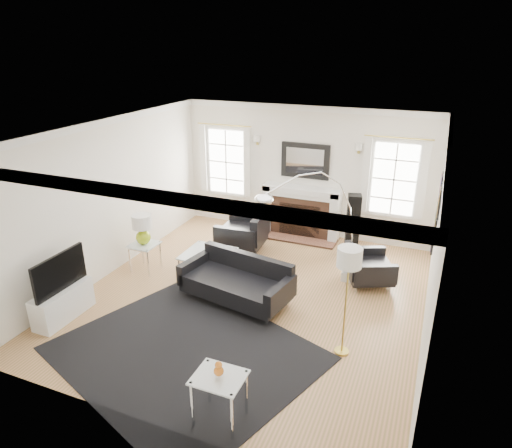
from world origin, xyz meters
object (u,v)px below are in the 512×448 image
at_px(armchair_right, 366,267).
at_px(coffee_table, 208,254).
at_px(sofa, 238,282).
at_px(fireplace, 301,212).
at_px(arc_floor_lamp, 310,225).
at_px(gourd_lamp, 142,228).
at_px(armchair_left, 245,233).

bearing_deg(armchair_right, coffee_table, -166.85).
bearing_deg(sofa, fireplace, 86.83).
xyz_separation_m(armchair_right, arc_floor_lamp, (-0.93, -0.46, 0.84)).
bearing_deg(arc_floor_lamp, coffee_table, -173.97).
bearing_deg(fireplace, arc_floor_lamp, -69.55).
bearing_deg(gourd_lamp, fireplace, 50.54).
distance_m(armchair_right, gourd_lamp, 4.08).
xyz_separation_m(armchair_right, gourd_lamp, (-3.91, -1.04, 0.55)).
xyz_separation_m(coffee_table, gourd_lamp, (-1.12, -0.39, 0.51)).
xyz_separation_m(armchair_left, armchair_right, (2.53, -0.48, -0.06)).
relative_size(coffee_table, arc_floor_lamp, 0.40).
bearing_deg(gourd_lamp, arc_floor_lamp, 11.08).
height_order(armchair_left, armchair_right, armchair_left).
height_order(armchair_left, arc_floor_lamp, arc_floor_lamp).
bearing_deg(armchair_left, coffee_table, -102.90).
height_order(coffee_table, arc_floor_lamp, arc_floor_lamp).
relative_size(sofa, armchair_right, 1.82).
height_order(sofa, armchair_left, armchair_left).
distance_m(armchair_left, arc_floor_lamp, 2.02).
bearing_deg(armchair_right, armchair_left, 169.19).
bearing_deg(fireplace, sofa, -93.17).
relative_size(armchair_left, gourd_lamp, 1.83).
bearing_deg(armchair_left, gourd_lamp, -132.12).
xyz_separation_m(armchair_right, coffee_table, (-2.79, -0.65, 0.03)).
bearing_deg(coffee_table, armchair_right, 13.15).
height_order(fireplace, sofa, fireplace).
bearing_deg(armchair_right, sofa, -144.49).
xyz_separation_m(armchair_left, coffee_table, (-0.26, -1.14, -0.02)).
bearing_deg(arc_floor_lamp, sofa, -136.97).
xyz_separation_m(fireplace, armchair_right, (1.71, -1.63, -0.22)).
relative_size(armchair_right, arc_floor_lamp, 0.50).
xyz_separation_m(fireplace, coffee_table, (-1.08, -2.29, -0.19)).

